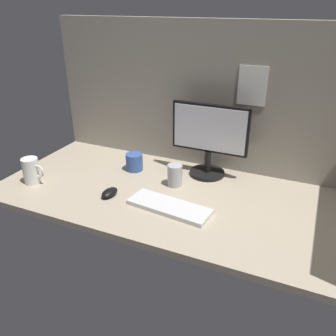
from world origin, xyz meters
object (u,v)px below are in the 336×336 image
monitor (209,137)px  mug_ceramic_blue (134,162)px  mug_steel (175,175)px  mouse (110,193)px  mug_ceramic_white (31,171)px  keyboard (169,207)px

monitor → mug_ceramic_blue: bearing=-163.3°
mug_steel → mouse: bearing=-137.1°
monitor → mug_steel: bearing=-120.6°
monitor → mug_ceramic_white: size_ratio=3.02×
monitor → keyboard: size_ratio=1.05×
mug_steel → monitor: bearing=59.4°
mug_steel → mug_ceramic_blue: 27.39cm
mug_ceramic_white → mug_steel: bearing=21.6°
keyboard → mug_steel: bearing=113.1°
mug_ceramic_white → mouse: bearing=5.6°
mug_steel → mug_ceramic_white: size_ratio=0.84×
mug_steel → mug_ceramic_white: (-65.69, -26.04, 1.06)cm
keyboard → mug_ceramic_white: mug_ceramic_white is taller
monitor → mouse: bearing=-130.5°
monitor → keyboard: bearing=-96.7°
keyboard → mug_ceramic_blue: size_ratio=4.04×
monitor → mug_ceramic_white: 89.54cm
mouse → mug_ceramic_blue: (-2.84, 29.08, 2.88)cm
mug_steel → mug_ceramic_white: mug_ceramic_white is taller
keyboard → mouse: size_ratio=3.85×
mug_steel → mug_ceramic_blue: size_ratio=1.19×
mug_ceramic_white → mug_ceramic_blue: size_ratio=1.41×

